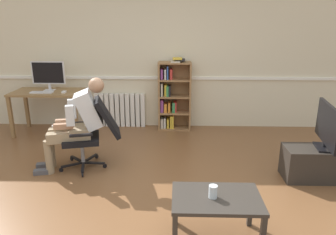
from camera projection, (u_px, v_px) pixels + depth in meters
The scene contains 14 objects.
ground_plane at pixel (152, 199), 3.58m from camera, with size 18.00×18.00×0.00m, color brown.
back_wall at pixel (163, 54), 5.71m from camera, with size 12.00×0.13×2.70m.
computer_desk at pixel (48, 97), 5.50m from camera, with size 1.19×0.66×0.76m.
imac_monitor at pixel (48, 74), 5.45m from camera, with size 0.57×0.14×0.50m.
keyboard at pixel (42, 92), 5.33m from camera, with size 0.37×0.12×0.02m, color silver.
computer_mouse at pixel (64, 92), 5.34m from camera, with size 0.06×0.10×0.03m, color white.
bookshelf at pixel (173, 97), 5.72m from camera, with size 0.59×0.29×1.30m.
radiator at pixel (120, 110), 5.93m from camera, with size 0.94×0.08×0.63m.
office_chair at pixel (93, 130), 4.23m from camera, with size 0.84×0.66×0.96m.
person_seated at pixel (77, 122), 4.15m from camera, with size 0.98×0.53×1.23m.
tv_stand at pixel (322, 163), 3.97m from camera, with size 0.94×0.39×0.42m.
tv_screen at pixel (328, 126), 3.82m from camera, with size 0.25×0.83×0.55m.
coffee_table at pixel (216, 203), 2.79m from camera, with size 0.78×0.52×0.45m.
drinking_glass at pixel (213, 192), 2.75m from camera, with size 0.08×0.08×0.11m, color silver.
Camera 1 is at (0.28, -3.14, 1.93)m, focal length 33.81 mm.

